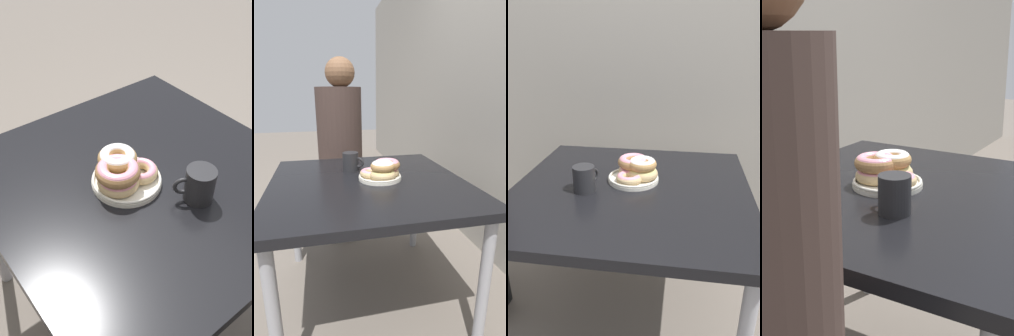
# 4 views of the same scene
# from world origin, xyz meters

# --- Properties ---
(wall_back) EXTENTS (8.00, 0.05, 2.60)m
(wall_back) POSITION_xyz_m (0.00, 1.12, 1.30)
(wall_back) COLOR #9E998E
(wall_back) RESTS_ON ground_plane
(dining_table) EXTENTS (0.98, 0.97, 0.71)m
(dining_table) POSITION_xyz_m (0.00, 0.21, 0.63)
(dining_table) COLOR black
(dining_table) RESTS_ON ground_plane
(donut_plate) EXTENTS (0.24, 0.25, 0.10)m
(donut_plate) POSITION_xyz_m (0.01, 0.28, 0.75)
(donut_plate) COLOR silver
(donut_plate) RESTS_ON dining_table
(coffee_mug) EXTENTS (0.09, 0.12, 0.11)m
(coffee_mug) POSITION_xyz_m (-0.18, 0.14, 0.76)
(coffee_mug) COLOR #232326
(coffee_mug) RESTS_ON dining_table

